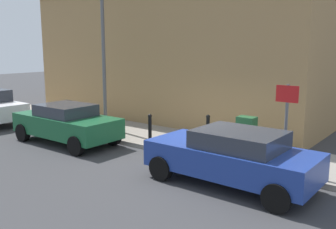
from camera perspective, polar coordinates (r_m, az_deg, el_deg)
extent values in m
plane|color=#38383A|center=(10.83, 4.23, -7.98)|extent=(80.00, 80.00, 0.00)
cube|color=gray|center=(15.98, -10.25, -1.85)|extent=(2.75, 30.00, 0.15)
cube|color=#9E7A4C|center=(18.86, 3.57, 13.05)|extent=(7.56, 13.89, 8.61)
cube|color=navy|center=(9.41, 9.55, -6.78)|extent=(1.81, 4.23, 0.67)
cube|color=#2D333D|center=(9.17, 10.88, -3.81)|extent=(1.57, 2.06, 0.44)
cylinder|color=black|center=(9.68, -1.08, -8.21)|extent=(0.23, 0.64, 0.64)
cylinder|color=black|center=(10.96, 4.48, -6.02)|extent=(0.23, 0.64, 0.64)
cylinder|color=black|center=(8.19, 16.33, -12.18)|extent=(0.23, 0.64, 0.64)
cylinder|color=black|center=(9.66, 20.11, -8.90)|extent=(0.23, 0.64, 0.64)
cube|color=#195933|center=(13.71, -15.28, -1.56)|extent=(1.72, 4.13, 0.69)
cube|color=#2D333D|center=(13.61, -15.40, 0.63)|extent=(1.51, 1.85, 0.42)
cylinder|color=black|center=(14.57, -21.36, -2.59)|extent=(0.22, 0.64, 0.64)
cylinder|color=black|center=(15.44, -16.26, -1.60)|extent=(0.22, 0.64, 0.64)
cylinder|color=black|center=(12.14, -13.89, -4.67)|extent=(0.22, 0.64, 0.64)
cylinder|color=black|center=(13.17, -8.42, -3.31)|extent=(0.22, 0.64, 0.64)
cylinder|color=black|center=(17.60, -21.34, -0.46)|extent=(0.23, 0.64, 0.64)
cube|color=#1E4C28|center=(11.70, 11.88, -3.10)|extent=(0.40, 0.55, 1.15)
cube|color=#333333|center=(11.84, 11.79, -5.62)|extent=(0.46, 0.61, 0.08)
cylinder|color=black|center=(12.48, 6.11, -2.57)|extent=(0.12, 0.12, 0.95)
sphere|color=black|center=(12.38, 6.15, -0.34)|extent=(0.14, 0.14, 0.14)
cylinder|color=black|center=(12.54, -2.78, -2.46)|extent=(0.12, 0.12, 0.95)
sphere|color=black|center=(12.44, -2.80, -0.24)|extent=(0.14, 0.14, 0.14)
cylinder|color=#59595B|center=(10.27, 17.59, -1.96)|extent=(0.08, 0.08, 2.30)
cube|color=white|center=(10.10, 17.82, 3.02)|extent=(0.03, 0.56, 0.40)
cube|color=red|center=(10.09, 17.79, 3.01)|extent=(0.01, 0.60, 0.44)
cylinder|color=#59595B|center=(15.02, -9.81, 8.27)|extent=(0.14, 0.14, 5.50)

